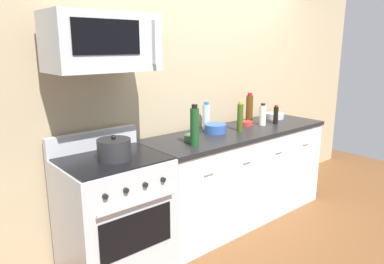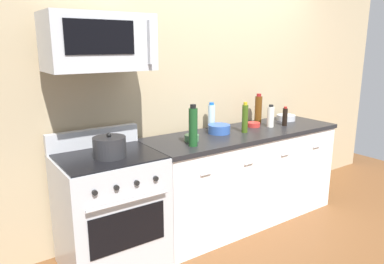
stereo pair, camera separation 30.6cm
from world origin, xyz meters
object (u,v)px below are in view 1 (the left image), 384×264
(microwave, at_px, (102,42))
(bottle_vinegar_white, at_px, (263,115))
(range_oven, at_px, (114,214))
(bowl_green_glaze, at_px, (191,138))
(bowl_blue_mixing, at_px, (215,128))
(bottle_wine_green, at_px, (195,126))
(bottle_water_clear, at_px, (206,116))
(bowl_steel_prep, at_px, (275,116))
(bottle_wine_amber, at_px, (249,108))
(bottle_olive_oil, at_px, (240,117))
(stockpot, at_px, (114,149))
(bowl_red_small, at_px, (246,123))
(bottle_soy_sauce_dark, at_px, (276,115))

(microwave, relative_size, bottle_vinegar_white, 3.27)
(range_oven, distance_m, microwave, 1.28)
(bowl_green_glaze, xyz_separation_m, bowl_blue_mixing, (0.37, 0.08, 0.01))
(bowl_green_glaze, distance_m, bowl_blue_mixing, 0.38)
(range_oven, relative_size, microwave, 1.44)
(microwave, distance_m, bottle_wine_green, 0.97)
(bottle_water_clear, relative_size, bowl_steel_prep, 1.33)
(range_oven, relative_size, bowl_green_glaze, 8.53)
(bottle_wine_amber, height_order, bottle_water_clear, bottle_wine_amber)
(bowl_blue_mixing, height_order, bowl_steel_prep, bowl_blue_mixing)
(bottle_olive_oil, bearing_deg, bottle_water_clear, 124.82)
(bottle_olive_oil, bearing_deg, bottle_vinegar_white, 4.63)
(bottle_vinegar_white, height_order, stockpot, bottle_vinegar_white)
(bottle_wine_green, distance_m, bowl_red_small, 0.96)
(bottle_olive_oil, xyz_separation_m, bottle_wine_amber, (0.41, 0.24, 0.01))
(bottle_vinegar_white, xyz_separation_m, stockpot, (-1.74, -0.04, -0.03))
(bottle_wine_amber, xyz_separation_m, bowl_red_small, (-0.16, -0.10, -0.13))
(microwave, height_order, bowl_red_small, microwave)
(microwave, height_order, bowl_blue_mixing, microwave)
(bottle_vinegar_white, relative_size, bottle_water_clear, 0.84)
(bottle_soy_sauce_dark, bearing_deg, bowl_red_small, 153.56)
(bottle_wine_green, xyz_separation_m, bowl_green_glaze, (0.08, 0.14, -0.14))
(bowl_blue_mixing, bearing_deg, bottle_olive_oil, -27.48)
(microwave, bearing_deg, bottle_olive_oil, -3.78)
(microwave, height_order, bottle_wine_amber, microwave)
(bottle_water_clear, bearing_deg, range_oven, -168.94)
(bottle_water_clear, height_order, bowl_red_small, bottle_water_clear)
(bottle_wine_amber, distance_m, bowl_green_glaze, 1.03)
(bottle_wine_green, bearing_deg, bottle_water_clear, 38.33)
(bowl_red_small, xyz_separation_m, bowl_green_glaze, (-0.84, -0.10, 0.01))
(bottle_vinegar_white, height_order, bottle_soy_sauce_dark, bottle_vinegar_white)
(range_oven, relative_size, bottle_wine_amber, 3.41)
(bottle_wine_amber, height_order, bowl_red_small, bottle_wine_amber)
(bowl_blue_mixing, bearing_deg, bowl_red_small, 2.29)
(bottle_soy_sauce_dark, distance_m, bottle_wine_green, 1.22)
(bottle_water_clear, bearing_deg, bottle_wine_amber, -3.37)
(bowl_green_glaze, height_order, bowl_blue_mixing, bowl_blue_mixing)
(stockpot, bearing_deg, bottle_vinegar_white, 1.29)
(bottle_soy_sauce_dark, bearing_deg, bottle_water_clear, 158.55)
(bowl_red_small, relative_size, bowl_green_glaze, 1.07)
(bottle_wine_green, relative_size, bowl_red_small, 2.58)
(bottle_soy_sauce_dark, height_order, bottle_wine_amber, bottle_wine_amber)
(range_oven, distance_m, stockpot, 0.53)
(range_oven, bearing_deg, bottle_soy_sauce_dark, -1.81)
(bottle_olive_oil, relative_size, bowl_green_glaze, 2.33)
(bottle_wine_amber, height_order, bowl_green_glaze, bottle_wine_amber)
(bottle_olive_oil, distance_m, bottle_wine_green, 0.68)
(bottle_wine_amber, xyz_separation_m, bowl_steel_prep, (0.36, -0.08, -0.12))
(bottle_vinegar_white, height_order, bowl_blue_mixing, bottle_vinegar_white)
(microwave, distance_m, bottle_olive_oil, 1.52)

